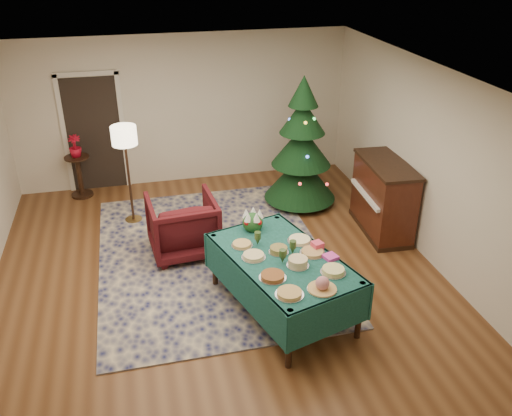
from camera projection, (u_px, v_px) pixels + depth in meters
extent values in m
plane|color=#593319|center=(220.00, 281.00, 7.35)|extent=(7.00, 7.00, 0.00)
plane|color=white|center=(213.00, 83.00, 6.12)|extent=(7.00, 7.00, 0.00)
plane|color=beige|center=(184.00, 110.00, 9.76)|extent=(6.00, 0.00, 6.00)
plane|color=beige|center=(306.00, 403.00, 3.70)|extent=(6.00, 0.00, 6.00)
plane|color=beige|center=(435.00, 168.00, 7.36)|extent=(0.00, 7.00, 7.00)
cube|color=black|center=(94.00, 135.00, 9.56)|extent=(0.92, 0.02, 2.04)
cube|color=silver|center=(64.00, 136.00, 9.43)|extent=(0.08, 0.04, 2.14)
cube|color=silver|center=(123.00, 131.00, 9.64)|extent=(0.08, 0.04, 2.14)
cube|color=silver|center=(86.00, 74.00, 9.06)|extent=(1.08, 0.04, 0.08)
cube|color=#121746|center=(212.00, 255.00, 7.92)|extent=(3.20, 4.20, 0.02)
cylinder|color=black|center=(289.00, 339.00, 5.72)|extent=(0.07, 0.07, 0.77)
cylinder|color=black|center=(215.00, 260.00, 7.09)|extent=(0.07, 0.07, 0.77)
cylinder|color=black|center=(360.00, 311.00, 6.15)|extent=(0.07, 0.07, 0.77)
cylinder|color=black|center=(277.00, 242.00, 7.52)|extent=(0.07, 0.07, 0.77)
cube|color=#113E33|center=(283.00, 259.00, 6.46)|extent=(1.63, 2.18, 0.04)
cube|color=#113E33|center=(244.00, 239.00, 7.29)|extent=(1.11, 0.36, 0.48)
cube|color=#113E33|center=(330.00, 318.00, 5.82)|extent=(1.11, 0.36, 0.48)
cube|color=#113E33|center=(319.00, 262.00, 6.80)|extent=(0.59, 1.90, 0.48)
cube|color=#113E33|center=(242.00, 287.00, 6.31)|extent=(0.59, 1.90, 0.48)
cylinder|color=silver|center=(289.00, 295.00, 5.77)|extent=(0.31, 0.31, 0.01)
cylinder|color=tan|center=(289.00, 293.00, 5.76)|extent=(0.27, 0.27, 0.04)
cylinder|color=silver|center=(322.00, 289.00, 5.86)|extent=(0.33, 0.33, 0.01)
sphere|color=#CC727A|center=(322.00, 283.00, 5.82)|extent=(0.15, 0.15, 0.15)
cylinder|color=silver|center=(333.00, 272.00, 6.15)|extent=(0.30, 0.30, 0.01)
cylinder|color=#D8D172|center=(333.00, 270.00, 6.13)|extent=(0.25, 0.25, 0.05)
cylinder|color=silver|center=(273.00, 278.00, 6.06)|extent=(0.31, 0.31, 0.01)
cylinder|color=brown|center=(273.00, 276.00, 6.04)|extent=(0.26, 0.26, 0.04)
cylinder|color=silver|center=(298.00, 266.00, 6.28)|extent=(0.26, 0.26, 0.01)
cylinder|color=tan|center=(298.00, 262.00, 6.25)|extent=(0.23, 0.23, 0.09)
cylinder|color=silver|center=(312.00, 253.00, 6.52)|extent=(0.31, 0.31, 0.01)
cylinder|color=#B2844C|center=(312.00, 252.00, 6.51)|extent=(0.26, 0.26, 0.03)
cylinder|color=silver|center=(254.00, 257.00, 6.43)|extent=(0.29, 0.29, 0.01)
cylinder|color=#D8BF7F|center=(254.00, 255.00, 6.42)|extent=(0.25, 0.25, 0.04)
cylinder|color=silver|center=(279.00, 252.00, 6.54)|extent=(0.25, 0.25, 0.01)
cylinder|color=maroon|center=(279.00, 249.00, 6.52)|extent=(0.21, 0.21, 0.06)
cylinder|color=silver|center=(300.00, 241.00, 6.77)|extent=(0.31, 0.31, 0.01)
cylinder|color=#F2EACC|center=(300.00, 239.00, 6.76)|extent=(0.27, 0.27, 0.03)
cylinder|color=silver|center=(242.00, 245.00, 6.68)|extent=(0.27, 0.27, 0.01)
cylinder|color=tan|center=(242.00, 244.00, 6.67)|extent=(0.23, 0.23, 0.03)
cone|color=#2D471E|center=(258.00, 242.00, 6.68)|extent=(0.07, 0.07, 0.09)
cylinder|color=#2D471E|center=(258.00, 235.00, 6.64)|extent=(0.08, 0.08, 0.09)
cone|color=#2D471E|center=(293.00, 250.00, 6.49)|extent=(0.07, 0.07, 0.09)
cylinder|color=#2D471E|center=(293.00, 244.00, 6.46)|extent=(0.08, 0.08, 0.09)
cone|color=#2D471E|center=(283.00, 260.00, 6.31)|extent=(0.07, 0.07, 0.09)
cylinder|color=#2D471E|center=(283.00, 253.00, 6.28)|extent=(0.08, 0.08, 0.09)
cube|color=#DB3DAC|center=(330.00, 257.00, 6.41)|extent=(0.19, 0.19, 0.04)
cube|color=#EA415E|center=(317.00, 246.00, 6.58)|extent=(0.15, 0.15, 0.10)
sphere|color=#1E4C1E|center=(253.00, 223.00, 7.00)|extent=(0.27, 0.27, 0.27)
cone|color=white|center=(260.00, 213.00, 6.96)|extent=(0.10, 0.10, 0.12)
cone|color=white|center=(253.00, 211.00, 7.03)|extent=(0.10, 0.10, 0.12)
cone|color=white|center=(246.00, 213.00, 6.98)|extent=(0.10, 0.10, 0.12)
cone|color=white|center=(248.00, 217.00, 6.88)|extent=(0.10, 0.10, 0.12)
cone|color=white|center=(256.00, 217.00, 6.87)|extent=(0.10, 0.10, 0.12)
sphere|color=#B20C0F|center=(258.00, 217.00, 7.06)|extent=(0.07, 0.07, 0.07)
sphere|color=#B20C0F|center=(246.00, 217.00, 7.05)|extent=(0.07, 0.07, 0.07)
sphere|color=#B20C0F|center=(247.00, 223.00, 6.91)|extent=(0.07, 0.07, 0.07)
sphere|color=#B20C0F|center=(259.00, 223.00, 6.91)|extent=(0.07, 0.07, 0.07)
imported|color=#450E13|center=(183.00, 223.00, 7.79)|extent=(1.01, 0.95, 0.97)
cylinder|color=#A57F3F|center=(134.00, 219.00, 8.87)|extent=(0.27, 0.27, 0.03)
cylinder|color=black|center=(129.00, 180.00, 8.54)|extent=(0.04, 0.04, 1.46)
cylinder|color=#FFEABF|center=(124.00, 135.00, 8.21)|extent=(0.39, 0.39, 0.29)
cylinder|color=black|center=(83.00, 194.00, 9.70)|extent=(0.38, 0.38, 0.04)
cylinder|color=black|center=(80.00, 177.00, 9.54)|extent=(0.08, 0.08, 0.69)
cylinder|color=black|center=(77.00, 157.00, 9.37)|extent=(0.42, 0.42, 0.03)
imported|color=#B70D23|center=(75.00, 151.00, 9.32)|extent=(0.21, 0.38, 0.21)
cylinder|color=black|center=(299.00, 198.00, 9.42)|extent=(0.13, 0.13, 0.18)
cone|color=black|center=(300.00, 176.00, 9.24)|extent=(1.45, 1.45, 0.78)
cone|color=black|center=(302.00, 146.00, 8.98)|extent=(1.19, 1.19, 0.67)
cone|color=black|center=(303.00, 116.00, 8.75)|extent=(0.90, 0.90, 0.56)
cone|color=black|center=(304.00, 91.00, 8.56)|extent=(0.58, 0.58, 0.50)
cube|color=black|center=(380.00, 228.00, 8.57)|extent=(0.65, 1.35, 0.07)
cube|color=#37160D|center=(383.00, 198.00, 8.33)|extent=(0.64, 1.33, 1.07)
cube|color=black|center=(387.00, 164.00, 8.07)|extent=(0.67, 1.37, 0.05)
cube|color=white|center=(367.00, 195.00, 8.25)|extent=(0.18, 1.12, 0.06)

